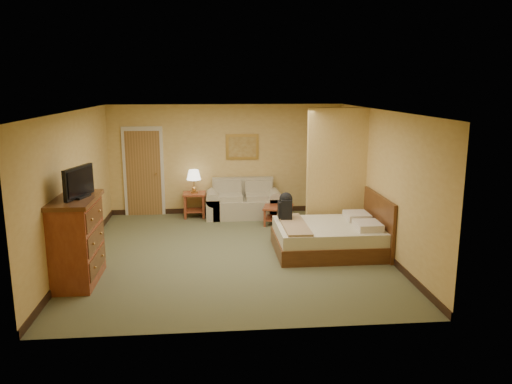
{
  "coord_description": "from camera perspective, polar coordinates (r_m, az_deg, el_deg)",
  "views": [
    {
      "loc": [
        -0.37,
        -8.78,
        3.04
      ],
      "look_at": [
        0.49,
        0.6,
        1.01
      ],
      "focal_mm": 35.0,
      "sensor_mm": 36.0,
      "label": 1
    }
  ],
  "objects": [
    {
      "name": "left_wall",
      "position": [
        9.27,
        -20.01,
        0.58
      ],
      "size": [
        0.02,
        6.0,
        2.6
      ],
      "primitive_type": "cube",
      "color": "tan",
      "rests_on": "floor"
    },
    {
      "name": "dresser",
      "position": [
        8.26,
        -19.83,
        -5.17
      ],
      "size": [
        0.67,
        1.27,
        1.36
      ],
      "color": "maroon",
      "rests_on": "floor"
    },
    {
      "name": "loveseat",
      "position": [
        11.71,
        -1.42,
        -1.44
      ],
      "size": [
        1.76,
        0.82,
        0.89
      ],
      "color": "tan",
      "rests_on": "floor"
    },
    {
      "name": "right_wall",
      "position": [
        9.48,
        14.08,
        1.21
      ],
      "size": [
        0.02,
        6.0,
        2.6
      ],
      "primitive_type": "cube",
      "color": "tan",
      "rests_on": "floor"
    },
    {
      "name": "ceiling",
      "position": [
        8.8,
        -2.85,
        9.27
      ],
      "size": [
        6.0,
        6.0,
        0.0
      ],
      "primitive_type": "plane",
      "rotation": [
        3.14,
        0.0,
        0.0
      ],
      "color": "white",
      "rests_on": "back_wall"
    },
    {
      "name": "door",
      "position": [
        12.02,
        -12.72,
        2.24
      ],
      "size": [
        0.94,
        0.16,
        2.1
      ],
      "color": "beige",
      "rests_on": "floor"
    },
    {
      "name": "wall_picture",
      "position": [
        11.87,
        -1.58,
        5.18
      ],
      "size": [
        0.78,
        0.04,
        0.6
      ],
      "color": "#B78E3F",
      "rests_on": "back_wall"
    },
    {
      "name": "coffee_table",
      "position": [
        11.09,
        2.57,
        -2.22
      ],
      "size": [
        0.76,
        0.76,
        0.41
      ],
      "rotation": [
        0.0,
        0.0,
        -0.23
      ],
      "color": "maroon",
      "rests_on": "floor"
    },
    {
      "name": "partition",
      "position": [
        10.18,
        9.19,
        2.15
      ],
      "size": [
        1.2,
        0.15,
        2.6
      ],
      "primitive_type": "cube",
      "color": "tan",
      "rests_on": "floor"
    },
    {
      "name": "floor",
      "position": [
        9.3,
        -2.68,
        -6.94
      ],
      "size": [
        6.0,
        6.0,
        0.0
      ],
      "primitive_type": "plane",
      "color": "brown",
      "rests_on": "ground"
    },
    {
      "name": "baseboard",
      "position": [
        12.15,
        -3.33,
        -2.07
      ],
      "size": [
        5.5,
        0.02,
        0.12
      ],
      "primitive_type": "cube",
      "color": "black",
      "rests_on": "floor"
    },
    {
      "name": "bed",
      "position": [
        9.37,
        8.57,
        -5.06
      ],
      "size": [
        1.95,
        1.64,
        1.06
      ],
      "color": "#4C2711",
      "rests_on": "floor"
    },
    {
      "name": "back_wall",
      "position": [
        11.92,
        -3.41,
        3.73
      ],
      "size": [
        5.5,
        0.02,
        2.6
      ],
      "primitive_type": "cube",
      "color": "tan",
      "rests_on": "floor"
    },
    {
      "name": "side_table",
      "position": [
        11.75,
        -7.05,
        -1.04
      ],
      "size": [
        0.52,
        0.52,
        0.58
      ],
      "color": "maroon",
      "rests_on": "floor"
    },
    {
      "name": "backpack",
      "position": [
        9.46,
        3.43,
        -1.56
      ],
      "size": [
        0.25,
        0.32,
        0.54
      ],
      "rotation": [
        0.0,
        0.0,
        -0.02
      ],
      "color": "black",
      "rests_on": "bed"
    },
    {
      "name": "table_lamp",
      "position": [
        11.62,
        -7.13,
        1.89
      ],
      "size": [
        0.33,
        0.33,
        0.54
      ],
      "color": "#B78843",
      "rests_on": "side_table"
    },
    {
      "name": "tv",
      "position": [
        8.02,
        -19.6,
        0.96
      ],
      "size": [
        0.28,
        0.77,
        0.48
      ],
      "rotation": [
        0.0,
        0.0,
        -0.28
      ],
      "color": "black",
      "rests_on": "dresser"
    }
  ]
}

